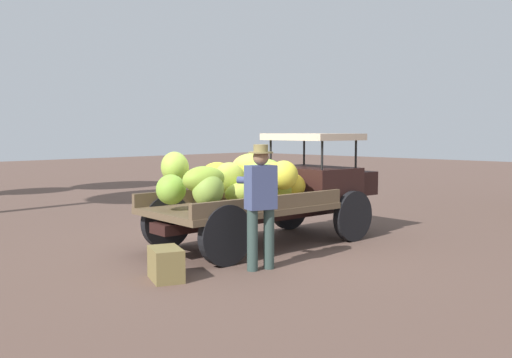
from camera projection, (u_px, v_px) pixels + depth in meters
The scene contains 4 objects.
ground_plane at pixel (250, 246), 9.35m from camera, with size 60.00×60.00×0.00m, color brown.
truck at pixel (272, 187), 9.53m from camera, with size 4.56×2.18×1.88m.
farmer at pixel (261, 199), 7.68m from camera, with size 0.55×0.51×1.74m.
wooden_crate at pixel (166, 264), 7.19m from camera, with size 0.56×0.37×0.42m, color olive.
Camera 1 is at (-6.56, -6.48, 1.92)m, focal length 39.11 mm.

